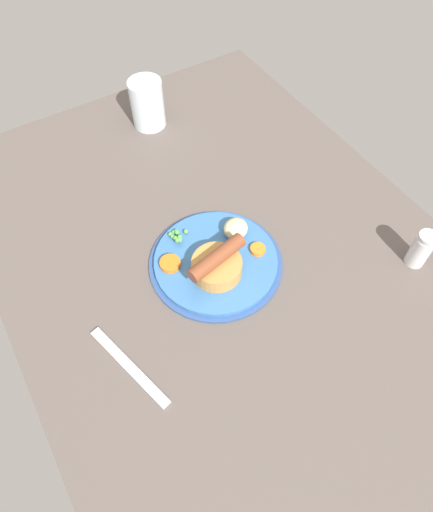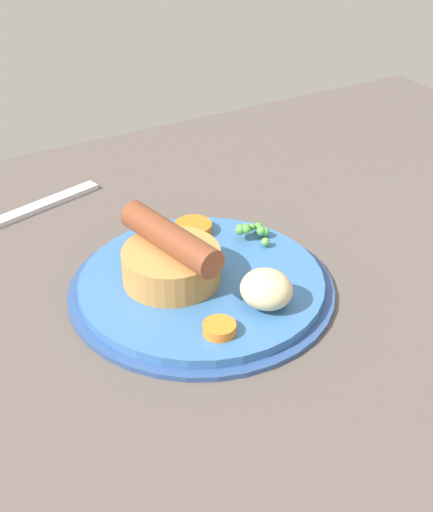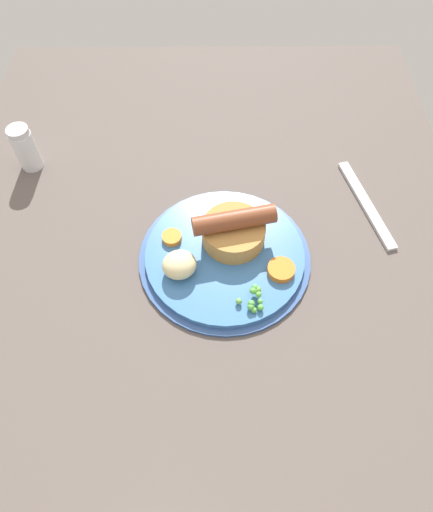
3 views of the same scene
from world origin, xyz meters
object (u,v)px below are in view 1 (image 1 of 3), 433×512
at_px(potato_chunk_0, 236,229).
at_px(carrot_slice_2, 170,264).
at_px(fork, 129,366).
at_px(salt_shaker, 421,249).
at_px(pea_pile, 177,236).
at_px(sausage_pudding, 217,265).
at_px(drinking_glass, 147,104).
at_px(carrot_slice_1, 258,249).
at_px(dinner_plate, 216,262).

height_order(potato_chunk_0, carrot_slice_2, potato_chunk_0).
bearing_deg(potato_chunk_0, fork, 114.29).
bearing_deg(fork, salt_shaker, -114.09).
bearing_deg(fork, pea_pile, -61.33).
relative_size(sausage_pudding, pea_pile, 3.18).
xyz_separation_m(potato_chunk_0, drinking_glass, (0.39, -0.01, 0.02)).
xyz_separation_m(carrot_slice_1, carrot_slice_2, (0.06, 0.15, 0.00)).
xyz_separation_m(fork, drinking_glass, (0.52, -0.30, 0.05)).
bearing_deg(carrot_slice_1, pea_pile, 48.04).
height_order(sausage_pudding, pea_pile, sausage_pudding).
relative_size(sausage_pudding, potato_chunk_0, 2.52).
relative_size(sausage_pudding, salt_shaker, 1.53).
xyz_separation_m(pea_pile, fork, (-0.18, 0.19, -0.02)).
height_order(carrot_slice_2, salt_shaker, salt_shaker).
bearing_deg(carrot_slice_2, carrot_slice_1, -110.12).
bearing_deg(fork, sausage_pudding, -85.23).
height_order(dinner_plate, carrot_slice_2, carrot_slice_2).
xyz_separation_m(dinner_plate, potato_chunk_0, (0.03, -0.06, 0.02)).
relative_size(dinner_plate, carrot_slice_2, 6.50).
bearing_deg(sausage_pudding, potato_chunk_0, -155.90).
height_order(pea_pile, potato_chunk_0, potato_chunk_0).
bearing_deg(dinner_plate, pea_pile, 25.38).
xyz_separation_m(pea_pile, carrot_slice_2, (-0.05, 0.04, -0.00)).
relative_size(potato_chunk_0, carrot_slice_1, 1.68).
bearing_deg(dinner_plate, potato_chunk_0, -64.11).
xyz_separation_m(dinner_plate, carrot_slice_1, (-0.02, -0.08, 0.01)).
distance_m(dinner_plate, carrot_slice_2, 0.08).
bearing_deg(sausage_pudding, fork, 7.60).
height_order(pea_pile, fork, pea_pile).
bearing_deg(pea_pile, fork, 133.37).
relative_size(carrot_slice_1, fork, 0.16).
height_order(sausage_pudding, carrot_slice_2, sausage_pudding).
bearing_deg(potato_chunk_0, carrot_slice_1, -165.82).
bearing_deg(salt_shaker, pea_pile, 53.17).
bearing_deg(pea_pile, potato_chunk_0, -115.39).
xyz_separation_m(sausage_pudding, potato_chunk_0, (0.05, -0.08, -0.01)).
relative_size(carrot_slice_1, drinking_glass, 0.25).
height_order(potato_chunk_0, salt_shaker, salt_shaker).
bearing_deg(fork, potato_chunk_0, -80.41).
distance_m(fork, drinking_glass, 0.60).
height_order(carrot_slice_2, drinking_glass, drinking_glass).
bearing_deg(drinking_glass, pea_pile, 161.85).
relative_size(sausage_pudding, carrot_slice_2, 3.12).
height_order(sausage_pudding, potato_chunk_0, sausage_pudding).
xyz_separation_m(carrot_slice_1, salt_shaker, (-0.16, -0.24, 0.02)).
height_order(dinner_plate, sausage_pudding, sausage_pudding).
relative_size(sausage_pudding, carrot_slice_1, 4.23).
distance_m(pea_pile, fork, 0.26).
relative_size(sausage_pudding, fork, 0.66).
bearing_deg(sausage_pudding, carrot_slice_2, -52.97).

